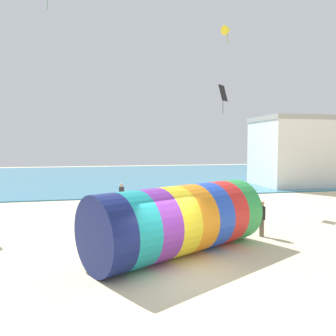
# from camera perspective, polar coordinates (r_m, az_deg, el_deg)

# --- Properties ---
(ground_plane) EXTENTS (120.00, 120.00, 0.00)m
(ground_plane) POSITION_cam_1_polar(r_m,az_deg,el_deg) (11.88, 1.53, -18.13)
(ground_plane) COLOR beige
(sea) EXTENTS (120.00, 40.00, 0.10)m
(sea) POSITION_cam_1_polar(r_m,az_deg,el_deg) (47.51, -9.13, -1.34)
(sea) COLOR teal
(sea) RESTS_ON ground
(giant_inflatable_tube) EXTENTS (8.16, 6.09, 2.82)m
(giant_inflatable_tube) POSITION_cam_1_polar(r_m,az_deg,el_deg) (13.58, 1.91, -9.04)
(giant_inflatable_tube) COLOR navy
(giant_inflatable_tube) RESTS_ON ground
(kite_handler) EXTENTS (0.28, 0.39, 1.75)m
(kite_handler) POSITION_cam_1_polar(r_m,az_deg,el_deg) (16.79, 16.04, -8.42)
(kite_handler) COLOR #726651
(kite_handler) RESTS_ON ground
(kite_yellow_delta) EXTENTS (0.91, 0.84, 1.17)m
(kite_yellow_delta) POSITION_cam_1_polar(r_m,az_deg,el_deg) (22.47, 10.34, 22.60)
(kite_yellow_delta) COLOR yellow
(kite_black_diamond) EXTENTS (0.86, 0.81, 2.03)m
(kite_black_diamond) POSITION_cam_1_polar(r_m,az_deg,el_deg) (24.57, 9.57, 12.69)
(kite_black_diamond) COLOR black
(bystander_near_water) EXTENTS (0.39, 0.27, 1.71)m
(bystander_near_water) POSITION_cam_1_polar(r_m,az_deg,el_deg) (23.92, -8.08, -4.66)
(bystander_near_water) COLOR black
(bystander_near_water) RESTS_ON ground
(promenade_building) EXTENTS (9.00, 6.66, 7.49)m
(promenade_building) POSITION_cam_1_polar(r_m,az_deg,el_deg) (38.46, 21.72, 2.69)
(promenade_building) COLOR silver
(promenade_building) RESTS_ON ground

